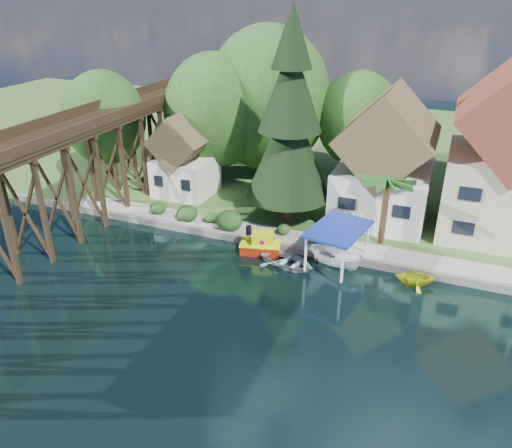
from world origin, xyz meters
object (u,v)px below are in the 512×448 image
object	(u,v)px
tugboat	(261,245)
boat_yellow	(416,275)
boat_white_a	(288,260)
house_center	(508,162)
shed	(185,160)
boat_canopy	(337,250)
conifer	(290,123)
house_left	(385,165)
palm_tree	(388,184)
trestle_bridge	(71,169)

from	to	relation	value
tugboat	boat_yellow	size ratio (longest dim) A/B	1.25
boat_white_a	tugboat	bearing A→B (deg)	84.15
house_center	shed	xyz separation A→B (m)	(-27.00, -2.00, -2.59)
house_center	boat_canopy	distance (m)	15.05
conifer	house_center	bearing A→B (deg)	13.31
house_left	tugboat	xyz separation A→B (m)	(-7.45, -8.94, -4.47)
house_center	boat_canopy	bearing A→B (deg)	-138.33
palm_tree	boat_white_a	size ratio (longest dim) A/B	1.31
boat_canopy	tugboat	bearing A→B (deg)	-179.88
shed	tugboat	distance (m)	13.29
trestle_bridge	boat_canopy	world-z (taller)	trestle_bridge
trestle_bridge	boat_canopy	size ratio (longest dim) A/B	7.99
conifer	trestle_bridge	bearing A→B (deg)	-154.59
house_left	house_center	world-z (taller)	house_center
house_left	tugboat	size ratio (longest dim) A/B	3.25
shed	palm_tree	size ratio (longest dim) A/B	1.40
conifer	boat_canopy	bearing A→B (deg)	-44.68
boat_white_a	boat_canopy	world-z (taller)	boat_canopy
conifer	palm_tree	world-z (taller)	conifer
house_center	conifer	distance (m)	16.85
trestle_bridge	house_left	bearing A→B (deg)	25.21
shed	boat_canopy	world-z (taller)	shed
tugboat	conifer	bearing A→B (deg)	87.84
trestle_bridge	house_left	size ratio (longest dim) A/B	4.01
house_left	palm_tree	xyz separation A→B (m)	(0.93, -4.86, 0.26)
house_center	tugboat	bearing A→B (deg)	-150.16
trestle_bridge	tugboat	xyz separation A→B (m)	(15.55, 1.89, -4.68)
tugboat	shed	bearing A→B (deg)	144.84
house_left	boat_yellow	distance (m)	10.94
house_center	boat_canopy	size ratio (longest dim) A/B	2.51
trestle_bridge	boat_yellow	size ratio (longest dim) A/B	16.21
house_left	tugboat	world-z (taller)	house_left
palm_tree	tugboat	world-z (taller)	palm_tree
house_center	boat_yellow	xyz separation A→B (m)	(-4.99, -9.67, -5.70)
boat_white_a	palm_tree	bearing A→B (deg)	-32.06
house_center	conifer	bearing A→B (deg)	-166.69
trestle_bridge	palm_tree	xyz separation A→B (m)	(23.93, 5.97, 0.05)
trestle_bridge	house_center	size ratio (longest dim) A/B	3.18
tugboat	boat_yellow	bearing A→B (deg)	-1.17
trestle_bridge	conifer	size ratio (longest dim) A/B	2.58
trestle_bridge	shed	bearing A→B (deg)	61.81
house_center	house_left	bearing A→B (deg)	-176.82
house_left	tugboat	bearing A→B (deg)	-129.80
boat_yellow	boat_canopy	bearing A→B (deg)	76.42
boat_white_a	boat_yellow	size ratio (longest dim) A/B	1.57
conifer	shed	bearing A→B (deg)	170.31
tugboat	trestle_bridge	bearing A→B (deg)	-173.06
house_center	boat_yellow	distance (m)	12.28
trestle_bridge	house_left	world-z (taller)	house_left
tugboat	house_left	bearing A→B (deg)	50.20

